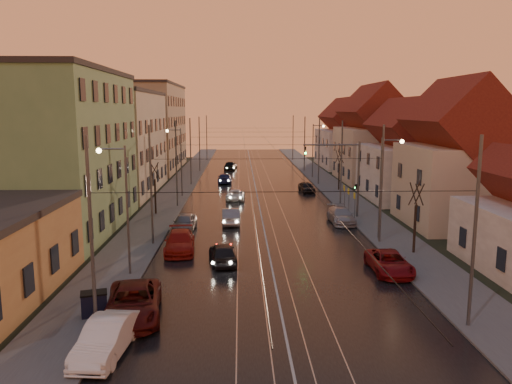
{
  "coord_description": "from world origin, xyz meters",
  "views": [
    {
      "loc": [
        -2.01,
        -27.62,
        10.07
      ],
      "look_at": [
        -0.55,
        17.72,
        2.58
      ],
      "focal_mm": 35.0,
      "sensor_mm": 36.0,
      "label": 1
    }
  ],
  "objects": [
    {
      "name": "parked_right_2",
      "position": [
        6.2,
        32.94,
        0.64
      ],
      "size": [
        1.99,
        3.92,
        1.28
      ],
      "primitive_type": "imported",
      "rotation": [
        0.0,
        0.0,
        0.13
      ],
      "color": "black",
      "rests_on": "ground"
    },
    {
      "name": "street_lamp_0",
      "position": [
        -9.1,
        2.0,
        4.89
      ],
      "size": [
        1.75,
        0.32,
        8.0
      ],
      "color": "#595B60",
      "rests_on": "ground"
    },
    {
      "name": "parked_left_1",
      "position": [
        -7.26,
        -4.35,
        0.78
      ],
      "size": [
        3.31,
        5.91,
        1.56
      ],
      "primitive_type": "imported",
      "rotation": [
        0.0,
        0.0,
        0.13
      ],
      "color": "#50100D",
      "rests_on": "ground"
    },
    {
      "name": "bare_tree_0",
      "position": [
        -10.2,
        20.0,
        2.49
      ],
      "size": [
        1.09,
        1.09,
        5.11
      ],
      "color": "black",
      "rests_on": "ground"
    },
    {
      "name": "parked_left_3",
      "position": [
        -6.68,
        13.46,
        0.73
      ],
      "size": [
        1.98,
        4.37,
        1.46
      ],
      "primitive_type": "imported",
      "rotation": [
        0.0,
        0.0,
        -0.06
      ],
      "color": "gray",
      "rests_on": "ground"
    },
    {
      "name": "catenary_pole_l_0",
      "position": [
        -8.6,
        -6.0,
        4.5
      ],
      "size": [
        0.16,
        0.16,
        9.0
      ],
      "primitive_type": "cylinder",
      "color": "#595B60",
      "rests_on": "ground"
    },
    {
      "name": "parked_left_2",
      "position": [
        -6.36,
        7.14,
        0.74
      ],
      "size": [
        2.46,
        5.24,
        1.48
      ],
      "primitive_type": "imported",
      "rotation": [
        0.0,
        0.0,
        0.08
      ],
      "color": "#9B160F",
      "rests_on": "ground"
    },
    {
      "name": "apartment_left_1",
      "position": [
        -17.5,
        14.0,
        6.5
      ],
      "size": [
        10.0,
        18.0,
        13.0
      ],
      "primitive_type": "cube",
      "color": "#628E5A",
      "rests_on": "ground"
    },
    {
      "name": "ground",
      "position": [
        0.0,
        0.0,
        0.0
      ],
      "size": [
        160.0,
        160.0,
        0.0
      ],
      "primitive_type": "plane",
      "color": "black",
      "rests_on": "ground"
    },
    {
      "name": "traffic_light_mast",
      "position": [
        7.99,
        18.0,
        4.6
      ],
      "size": [
        5.3,
        0.32,
        7.2
      ],
      "color": "#595B60",
      "rests_on": "ground"
    },
    {
      "name": "tram_rail_0",
      "position": [
        -2.2,
        40.0,
        0.06
      ],
      "size": [
        0.06,
        120.0,
        0.03
      ],
      "primitive_type": "cube",
      "color": "gray",
      "rests_on": "road"
    },
    {
      "name": "driving_car_2",
      "position": [
        -2.54,
        27.8,
        0.61
      ],
      "size": [
        2.17,
        4.45,
        1.22
      ],
      "primitive_type": "imported",
      "rotation": [
        0.0,
        0.0,
        3.11
      ],
      "color": "silver",
      "rests_on": "ground"
    },
    {
      "name": "parked_right_0",
      "position": [
        7.27,
        2.07,
        0.66
      ],
      "size": [
        2.21,
        4.78,
        1.33
      ],
      "primitive_type": "imported",
      "rotation": [
        0.0,
        0.0,
        0.0
      ],
      "color": "maroon",
      "rests_on": "ground"
    },
    {
      "name": "catenary_pole_l_5",
      "position": [
        -8.6,
        72.0,
        4.5
      ],
      "size": [
        0.16,
        0.16,
        9.0
      ],
      "primitive_type": "cylinder",
      "color": "#595B60",
      "rests_on": "ground"
    },
    {
      "name": "catenary_pole_r_1",
      "position": [
        8.6,
        9.0,
        4.5
      ],
      "size": [
        0.16,
        0.16,
        9.0
      ],
      "primitive_type": "cylinder",
      "color": "#595B60",
      "rests_on": "ground"
    },
    {
      "name": "road",
      "position": [
        0.0,
        40.0,
        0.02
      ],
      "size": [
        16.0,
        120.0,
        0.04
      ],
      "primitive_type": "cube",
      "color": "black",
      "rests_on": "ground"
    },
    {
      "name": "catenary_pole_r_5",
      "position": [
        8.6,
        72.0,
        4.5
      ],
      "size": [
        0.16,
        0.16,
        9.0
      ],
      "primitive_type": "cylinder",
      "color": "#595B60",
      "rests_on": "ground"
    },
    {
      "name": "catenary_pole_l_2",
      "position": [
        -8.6,
        24.0,
        4.5
      ],
      "size": [
        0.16,
        0.16,
        9.0
      ],
      "primitive_type": "cylinder",
      "color": "#595B60",
      "rests_on": "ground"
    },
    {
      "name": "tram_rail_2",
      "position": [
        0.77,
        40.0,
        0.06
      ],
      "size": [
        0.06,
        120.0,
        0.03
      ],
      "primitive_type": "cube",
      "color": "gray",
      "rests_on": "road"
    },
    {
      "name": "driving_car_3",
      "position": [
        -4.13,
        41.15,
        0.68
      ],
      "size": [
        1.94,
        4.67,
        1.35
      ],
      "primitive_type": "imported",
      "rotation": [
        0.0,
        0.0,
        3.15
      ],
      "color": "#171D47",
      "rests_on": "ground"
    },
    {
      "name": "catenary_pole_r_3",
      "position": [
        8.6,
        39.0,
        4.5
      ],
      "size": [
        0.16,
        0.16,
        9.0
      ],
      "primitive_type": "cylinder",
      "color": "#595B60",
      "rests_on": "ground"
    },
    {
      "name": "catenary_pole_l_1",
      "position": [
        -8.6,
        9.0,
        4.5
      ],
      "size": [
        0.16,
        0.16,
        9.0
      ],
      "primitive_type": "cylinder",
      "color": "#595B60",
      "rests_on": "ground"
    },
    {
      "name": "sidewalk_left",
      "position": [
        -10.0,
        40.0,
        0.07
      ],
      "size": [
        4.0,
        120.0,
        0.15
      ],
      "primitive_type": "cube",
      "color": "#4C4C4C",
      "rests_on": "ground"
    },
    {
      "name": "dumpster",
      "position": [
        -9.16,
        -4.3,
        0.7
      ],
      "size": [
        1.37,
        1.09,
        1.1
      ],
      "primitive_type": "cube",
      "rotation": [
        0.0,
        0.0,
        0.27
      ],
      "color": "black",
      "rests_on": "sidewalk_left"
    },
    {
      "name": "sidewalk_right",
      "position": [
        10.0,
        40.0,
        0.07
      ],
      "size": [
        4.0,
        120.0,
        0.15
      ],
      "primitive_type": "cube",
      "color": "#4C4C4C",
      "rests_on": "ground"
    },
    {
      "name": "bare_tree_1",
      "position": [
        10.2,
        6.0,
        2.49
      ],
      "size": [
        1.09,
        1.09,
        5.11
      ],
      "color": "black",
      "rests_on": "ground"
    },
    {
      "name": "parked_right_1",
      "position": [
        7.03,
        15.9,
        0.7
      ],
      "size": [
        2.08,
        4.89,
        1.41
      ],
      "primitive_type": "imported",
      "rotation": [
        0.0,
        0.0,
        0.02
      ],
      "color": "#A3A2A8",
      "rests_on": "ground"
    },
    {
      "name": "street_lamp_2",
      "position": [
        -9.1,
        30.0,
        4.89
      ],
      "size": [
        1.75,
        0.32,
        8.0
      ],
      "color": "#595B60",
      "rests_on": "ground"
    },
    {
      "name": "street_lamp_3",
      "position": [
        9.1,
        46.0,
        4.89
      ],
      "size": [
        1.75,
        0.32,
        8.0
      ],
      "color": "#595B60",
      "rests_on": "ground"
    },
    {
      "name": "catenary_pole_l_3",
      "position": [
        -8.6,
        39.0,
        4.5
      ],
      "size": [
        0.16,
        0.16,
        9.0
      ],
      "primitive_type": "cylinder",
      "color": "#595B60",
      "rests_on": "ground"
    },
    {
      "name": "catenary_pole_l_4",
      "position": [
        -8.6,
        54.0,
        4.5
      ],
      "size": [
        0.16,
        0.16,
        9.0
      ],
      "primitive_type": "cylinder",
      "color": "#595B60",
      "rests_on": "ground"
    },
    {
      "name": "street_lamp_1",
      "position": [
        9.1,
        10.0,
        4.89
      ],
      "size": [
        1.75,
        0.32,
        8.0
      ],
      "color": "#595B60",
      "rests_on": "ground"
    },
    {
      "name": "house_right_3",
      "position": [
        17.0,
        43.0,
        5.8
      ],
      "size": [
        9.18,
        14.28,
        11.5
      ],
      "color": "#C7B299",
      "rests_on": "ground"
    },
    {
      "name": "driving_car_4",
      "position": [
        -3.6,
        56.15,
        0.79
      ],
      "size": [
        2.38,
        4.8,
        1.57
      ],
      "primitive_type": "imported",
      "rotation": [
        0.0,
        0.0,
        3.03
      ],
      "color": "black",
      "rests_on": "ground"
    },
    {
      "name": "apartment_left_3",
      "position": [
        -17.5,
        58.0,
        7.0
      ],
      "size": [
        10.0,
        24.0,
        14.0
      ],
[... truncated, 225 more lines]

